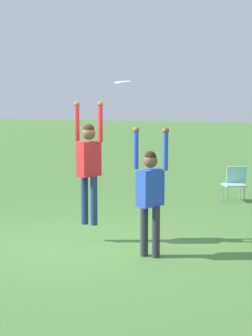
{
  "coord_description": "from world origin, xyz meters",
  "views": [
    {
      "loc": [
        4.5,
        -7.98,
        2.38
      ],
      "look_at": [
        0.55,
        0.38,
        1.3
      ],
      "focal_mm": 60.0,
      "sensor_mm": 36.0,
      "label": 1
    }
  ],
  "objects_px": {
    "person_jumping": "(89,160)",
    "camping_chair_0": "(235,181)",
    "person_defending": "(150,189)",
    "frisbee": "(123,82)"
  },
  "relations": [
    {
      "from": "person_jumping",
      "to": "camping_chair_0",
      "type": "relative_size",
      "value": 2.54
    },
    {
      "from": "person_jumping",
      "to": "person_defending",
      "type": "relative_size",
      "value": 1.05
    },
    {
      "from": "person_defending",
      "to": "frisbee",
      "type": "height_order",
      "value": "frisbee"
    },
    {
      "from": "person_defending",
      "to": "frisbee",
      "type": "xyz_separation_m",
      "value": [
        -0.53,
        0.13,
        1.64
      ]
    },
    {
      "from": "frisbee",
      "to": "camping_chair_0",
      "type": "xyz_separation_m",
      "value": [
        0.45,
        5.39,
        -2.22
      ]
    },
    {
      "from": "person_jumping",
      "to": "camping_chair_0",
      "type": "xyz_separation_m",
      "value": [
        1.24,
        5.08,
        -0.93
      ]
    },
    {
      "from": "person_jumping",
      "to": "frisbee",
      "type": "height_order",
      "value": "frisbee"
    },
    {
      "from": "person_jumping",
      "to": "camping_chair_0",
      "type": "bearing_deg",
      "value": 5.06
    },
    {
      "from": "camping_chair_0",
      "to": "person_defending",
      "type": "bearing_deg",
      "value": 58.6
    },
    {
      "from": "frisbee",
      "to": "camping_chair_0",
      "type": "distance_m",
      "value": 5.85
    }
  ]
}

